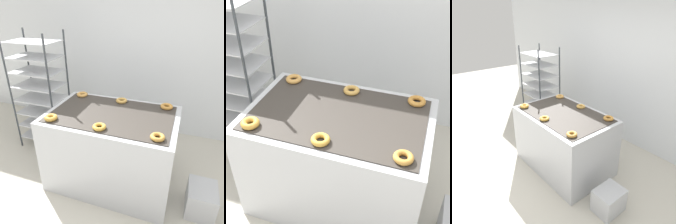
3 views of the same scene
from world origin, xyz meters
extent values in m
cube|color=silver|center=(0.00, 2.12, 1.40)|extent=(8.00, 0.05, 2.80)
cube|color=#B7BABF|center=(0.00, 0.72, 0.46)|extent=(1.42, 0.93, 0.91)
cube|color=#38332D|center=(0.00, 0.72, 0.92)|extent=(1.31, 0.82, 0.01)
cube|color=#262628|center=(0.39, 0.29, 0.64)|extent=(0.12, 0.07, 0.10)
cylinder|color=#33383D|center=(-1.56, 0.91, 0.85)|extent=(0.02, 0.02, 1.69)
cylinder|color=#33383D|center=(-0.91, 0.91, 0.85)|extent=(0.02, 0.02, 1.69)
cylinder|color=#33383D|center=(-1.56, 1.36, 0.85)|extent=(0.02, 0.02, 1.69)
cylinder|color=#33383D|center=(-0.91, 1.36, 0.85)|extent=(0.02, 0.02, 1.69)
cube|color=#B7BABF|center=(-1.23, 1.13, 0.17)|extent=(0.65, 0.45, 0.01)
cube|color=#B7BABF|center=(-1.23, 1.13, 0.37)|extent=(0.65, 0.45, 0.01)
cube|color=#B7BABF|center=(-1.23, 1.13, 0.57)|extent=(0.65, 0.45, 0.01)
cube|color=#B7BABF|center=(-1.23, 1.13, 0.76)|extent=(0.65, 0.45, 0.01)
cube|color=#B7BABF|center=(-1.23, 1.13, 0.96)|extent=(0.65, 0.45, 0.01)
cube|color=#B7BABF|center=(-1.23, 1.13, 1.16)|extent=(0.65, 0.45, 0.01)
cube|color=#B7BABF|center=(-1.23, 1.13, 1.36)|extent=(0.65, 0.45, 0.01)
cube|color=#B7BABF|center=(-1.23, 1.13, 1.56)|extent=(0.65, 0.45, 0.01)
cube|color=#B7BABF|center=(1.04, 0.57, 0.16)|extent=(0.29, 0.35, 0.32)
torus|color=gold|center=(-0.55, 0.38, 0.94)|extent=(0.14, 0.14, 0.04)
torus|color=gold|center=(-0.01, 0.38, 0.94)|extent=(0.13, 0.13, 0.04)
torus|color=#BD8538|center=(0.55, 0.39, 0.94)|extent=(0.13, 0.13, 0.04)
torus|color=#CD9347|center=(-0.53, 1.06, 0.94)|extent=(0.14, 0.14, 0.04)
torus|color=gold|center=(0.01, 1.05, 0.94)|extent=(0.14, 0.14, 0.04)
torus|color=#C18236|center=(0.54, 1.06, 0.94)|extent=(0.14, 0.14, 0.04)
camera|label=1|loc=(0.71, -1.27, 2.01)|focal=35.00mm
camera|label=2|loc=(0.62, -1.08, 2.31)|focal=50.00mm
camera|label=3|loc=(2.21, -1.10, 2.28)|focal=35.00mm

